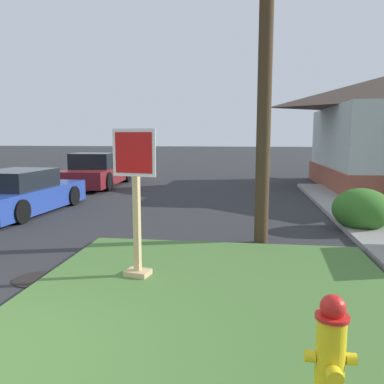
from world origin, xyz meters
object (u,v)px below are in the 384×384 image
at_px(manhole_cover, 37,279).
at_px(parked_sedan_blue, 22,194).
at_px(stop_sign, 136,207).
at_px(fire_hydrant, 330,359).
at_px(pickup_truck_maroon, 98,172).

relative_size(manhole_cover, parked_sedan_blue, 0.16).
xyz_separation_m(stop_sign, parked_sedan_blue, (-4.75, 4.78, -0.61)).
relative_size(fire_hydrant, parked_sedan_blue, 0.21).
height_order(stop_sign, manhole_cover, stop_sign).
bearing_deg(parked_sedan_blue, manhole_cover, -57.23).
distance_m(stop_sign, manhole_cover, 1.94).
height_order(stop_sign, pickup_truck_maroon, stop_sign).
distance_m(stop_sign, parked_sedan_blue, 6.76).
relative_size(fire_hydrant, stop_sign, 0.43).
bearing_deg(pickup_truck_maroon, parked_sedan_blue, -89.26).
bearing_deg(stop_sign, parked_sedan_blue, 134.81).
relative_size(parked_sedan_blue, pickup_truck_maroon, 0.83).
distance_m(parked_sedan_blue, pickup_truck_maroon, 6.12).
distance_m(fire_hydrant, parked_sedan_blue, 10.28).
bearing_deg(manhole_cover, parked_sedan_blue, 122.77).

